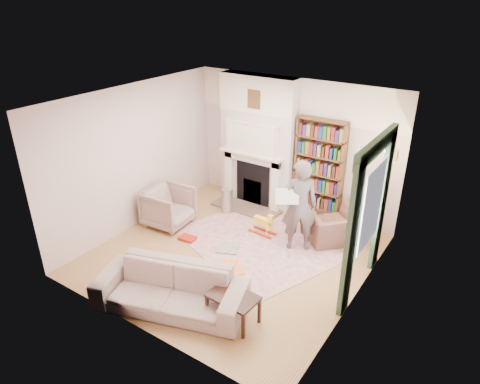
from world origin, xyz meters
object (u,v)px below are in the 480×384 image
Objects in this scene: bookcase at (319,165)px; sofa at (170,289)px; coffee_table at (233,308)px; man_reading at (299,206)px; rocking_horse at (262,223)px; armchair_left at (168,207)px; paraffin_heater at (227,201)px; armchair_reading at (334,226)px.

bookcase is 0.82× the size of sofa.
bookcase reaches higher than sofa.
bookcase is at bearing 98.00° from coffee_table.
man_reading reaches higher than rocking_horse.
armchair_left is 0.38× the size of sofa.
bookcase is 3.13m from armchair_left.
armchair_reading is at bearing 4.63° from paraffin_heater.
bookcase reaches higher than armchair_reading.
armchair_reading is 3.36m from sofa.
armchair_left is (-3.01, -1.25, 0.08)m from armchair_reading.
coffee_table is at bearing -53.20° from paraffin_heater.
paraffin_heater is at bearing -44.72° from man_reading.
armchair_left is at bearing 115.04° from sofa.
paraffin_heater is (-1.04, 2.92, -0.05)m from sofa.
armchair_reading is (0.67, -0.67, -0.86)m from bookcase.
paraffin_heater is at bearing 129.47° from coffee_table.
man_reading is 2.01m from paraffin_heater.
armchair_reading reaches higher than rocking_horse.
man_reading is (0.83, 2.50, 0.54)m from sofa.
paraffin_heater is (0.68, 1.06, -0.12)m from armchair_left.
armchair_left is at bearing -24.55° from armchair_reading.
armchair_left is 1.92m from rocking_horse.
paraffin_heater reaches higher than coffee_table.
man_reading is 2.33m from coffee_table.
armchair_reading is 1.78× the size of rocking_horse.
sofa is 3.20× the size of coffee_table.
armchair_left reaches higher than rocking_horse.
paraffin_heater is at bearing -37.39° from armchair_left.
armchair_reading reaches higher than paraffin_heater.
man_reading reaches higher than armchair_left.
man_reading is 1.01m from rocking_horse.
bookcase reaches higher than armchair_left.
coffee_table is at bearing -2.27° from sofa.
sofa is at bearing -86.95° from rocking_horse.
bookcase reaches higher than rocking_horse.
coffee_table is 1.27× the size of paraffin_heater.
bookcase is 3.43× the size of rocking_horse.
bookcase is 1.06× the size of man_reading.
sofa is (1.72, -1.86, -0.06)m from armchair_left.
bookcase reaches higher than paraffin_heater.
armchair_left is at bearing -140.63° from bookcase.
sofa reaches higher than coffee_table.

